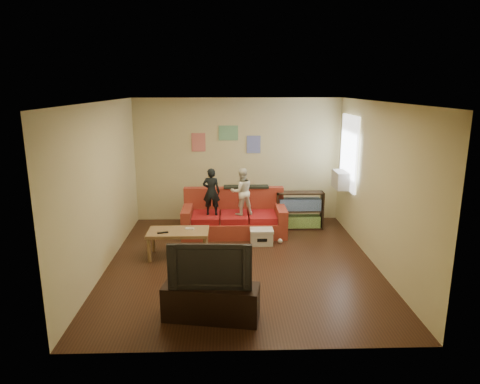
{
  "coord_description": "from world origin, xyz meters",
  "views": [
    {
      "loc": [
        -0.24,
        -6.8,
        2.94
      ],
      "look_at": [
        0.0,
        0.8,
        1.05
      ],
      "focal_mm": 32.0,
      "sensor_mm": 36.0,
      "label": 1
    }
  ],
  "objects_px": {
    "child_a": "(211,192)",
    "tv_stand": "(211,302)",
    "television": "(210,264)",
    "bookshelf": "(299,212)",
    "file_box": "(262,236)",
    "sofa": "(234,218)",
    "coffee_table": "(178,234)",
    "child_b": "(242,192)"
  },
  "relations": [
    {
      "from": "sofa",
      "to": "child_a",
      "type": "distance_m",
      "value": 0.77
    },
    {
      "from": "child_a",
      "to": "child_b",
      "type": "distance_m",
      "value": 0.6
    },
    {
      "from": "sofa",
      "to": "television",
      "type": "relative_size",
      "value": 1.98
    },
    {
      "from": "sofa",
      "to": "child_b",
      "type": "distance_m",
      "value": 0.64
    },
    {
      "from": "child_b",
      "to": "bookshelf",
      "type": "distance_m",
      "value": 1.41
    },
    {
      "from": "child_b",
      "to": "file_box",
      "type": "relative_size",
      "value": 2.16
    },
    {
      "from": "tv_stand",
      "to": "television",
      "type": "height_order",
      "value": "television"
    },
    {
      "from": "coffee_table",
      "to": "child_a",
      "type": "bearing_deg",
      "value": 62.87
    },
    {
      "from": "television",
      "to": "file_box",
      "type": "bearing_deg",
      "value": 74.92
    },
    {
      "from": "file_box",
      "to": "television",
      "type": "relative_size",
      "value": 0.42
    },
    {
      "from": "child_a",
      "to": "coffee_table",
      "type": "relative_size",
      "value": 0.89
    },
    {
      "from": "tv_stand",
      "to": "television",
      "type": "distance_m",
      "value": 0.53
    },
    {
      "from": "sofa",
      "to": "child_a",
      "type": "bearing_deg",
      "value": -159.28
    },
    {
      "from": "child_b",
      "to": "television",
      "type": "height_order",
      "value": "child_b"
    },
    {
      "from": "sofa",
      "to": "television",
      "type": "height_order",
      "value": "television"
    },
    {
      "from": "sofa",
      "to": "file_box",
      "type": "distance_m",
      "value": 0.87
    },
    {
      "from": "child_b",
      "to": "tv_stand",
      "type": "xyz_separation_m",
      "value": [
        -0.51,
        -3.19,
        -0.68
      ]
    },
    {
      "from": "tv_stand",
      "to": "television",
      "type": "relative_size",
      "value": 1.17
    },
    {
      "from": "coffee_table",
      "to": "tv_stand",
      "type": "relative_size",
      "value": 0.86
    },
    {
      "from": "file_box",
      "to": "coffee_table",
      "type": "bearing_deg",
      "value": -159.87
    },
    {
      "from": "child_a",
      "to": "file_box",
      "type": "xyz_separation_m",
      "value": [
        0.96,
        -0.52,
        -0.76
      ]
    },
    {
      "from": "file_box",
      "to": "television",
      "type": "distance_m",
      "value": 2.87
    },
    {
      "from": "bookshelf",
      "to": "coffee_table",
      "type": "bearing_deg",
      "value": -148.17
    },
    {
      "from": "coffee_table",
      "to": "tv_stand",
      "type": "xyz_separation_m",
      "value": [
        0.65,
        -2.11,
        -0.18
      ]
    },
    {
      "from": "child_b",
      "to": "television",
      "type": "xyz_separation_m",
      "value": [
        -0.51,
        -3.19,
        -0.14
      ]
    },
    {
      "from": "bookshelf",
      "to": "tv_stand",
      "type": "height_order",
      "value": "bookshelf"
    },
    {
      "from": "sofa",
      "to": "tv_stand",
      "type": "distance_m",
      "value": 3.38
    },
    {
      "from": "child_a",
      "to": "television",
      "type": "height_order",
      "value": "child_a"
    },
    {
      "from": "tv_stand",
      "to": "coffee_table",
      "type": "bearing_deg",
      "value": 116.77
    },
    {
      "from": "sofa",
      "to": "child_a",
      "type": "xyz_separation_m",
      "value": [
        -0.45,
        -0.17,
        0.6
      ]
    },
    {
      "from": "child_a",
      "to": "tv_stand",
      "type": "relative_size",
      "value": 0.77
    },
    {
      "from": "child_b",
      "to": "sofa",
      "type": "bearing_deg",
      "value": -64.85
    },
    {
      "from": "child_a",
      "to": "television",
      "type": "distance_m",
      "value": 3.19
    },
    {
      "from": "coffee_table",
      "to": "file_box",
      "type": "relative_size",
      "value": 2.43
    },
    {
      "from": "bookshelf",
      "to": "file_box",
      "type": "xyz_separation_m",
      "value": [
        -0.87,
        -0.93,
        -0.2
      ]
    },
    {
      "from": "coffee_table",
      "to": "tv_stand",
      "type": "height_order",
      "value": "coffee_table"
    },
    {
      "from": "bookshelf",
      "to": "file_box",
      "type": "height_order",
      "value": "bookshelf"
    },
    {
      "from": "child_a",
      "to": "tv_stand",
      "type": "xyz_separation_m",
      "value": [
        0.09,
        -3.19,
        -0.68
      ]
    },
    {
      "from": "coffee_table",
      "to": "tv_stand",
      "type": "bearing_deg",
      "value": -73.01
    },
    {
      "from": "coffee_table",
      "to": "bookshelf",
      "type": "height_order",
      "value": "bookshelf"
    },
    {
      "from": "file_box",
      "to": "bookshelf",
      "type": "bearing_deg",
      "value": 46.7
    },
    {
      "from": "bookshelf",
      "to": "television",
      "type": "bearing_deg",
      "value": -115.85
    }
  ]
}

